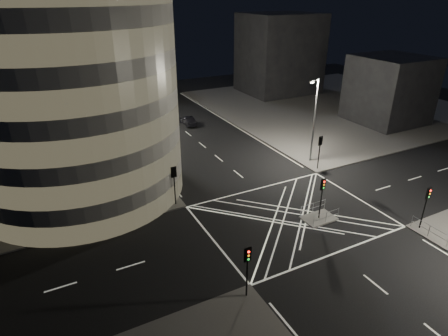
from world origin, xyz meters
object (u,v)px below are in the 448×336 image
traffic_signal_nl (247,263)px  sedan (188,121)px  traffic_signal_fr (320,146)px  street_lamp_left_far (111,96)px  central_island (319,218)px  traffic_signal_island (322,191)px  traffic_signal_fl (174,179)px  traffic_signal_nr (427,200)px  street_lamp_right_far (314,118)px  street_lamp_left_near (149,136)px

traffic_signal_nl → sedan: (10.30, 35.63, -2.25)m
traffic_signal_fr → street_lamp_left_far: bearing=128.2°
traffic_signal_fr → sedan: 23.32m
central_island → traffic_signal_island: 2.84m
traffic_signal_fl → traffic_signal_nr: 22.24m
street_lamp_left_far → street_lamp_right_far: same height
traffic_signal_nl → sedan: traffic_signal_nl is taller
traffic_signal_fl → street_lamp_left_near: street_lamp_left_near is taller
traffic_signal_fr → street_lamp_left_near: 19.14m
traffic_signal_fl → traffic_signal_fr: size_ratio=1.00×
traffic_signal_nr → street_lamp_right_far: 16.03m
traffic_signal_fl → street_lamp_right_far: (18.24, 2.20, 2.63)m
traffic_signal_nr → sedan: traffic_signal_nr is taller
central_island → street_lamp_right_far: (7.44, 10.50, 5.47)m
traffic_signal_nr → street_lamp_left_far: size_ratio=0.40×
sedan → traffic_signal_fl: bearing=65.3°
traffic_signal_fl → traffic_signal_nr: bearing=-37.7°
traffic_signal_fl → traffic_signal_nl: 13.60m
street_lamp_left_far → sedan: bearing=-6.1°
street_lamp_right_far → street_lamp_left_far: bearing=131.9°
street_lamp_left_far → sedan: street_lamp_left_far is taller
traffic_signal_nl → street_lamp_left_near: street_lamp_left_near is taller
central_island → street_lamp_left_near: (-11.44, 13.50, 5.47)m
traffic_signal_nl → traffic_signal_fl: bearing=90.0°
traffic_signal_fr → traffic_signal_island: (-6.80, -8.30, 0.00)m
traffic_signal_fr → street_lamp_right_far: (0.64, 2.20, 2.63)m
street_lamp_right_far → traffic_signal_fl: bearing=-173.1°
traffic_signal_nl → traffic_signal_island: (10.80, 5.30, 0.00)m
central_island → sedan: sedan is taller
central_island → street_lamp_right_far: size_ratio=0.30×
traffic_signal_fl → street_lamp_right_far: size_ratio=0.40×
traffic_signal_island → street_lamp_left_far: (-11.44, 31.50, 2.63)m
traffic_signal_nl → traffic_signal_fr: bearing=37.7°
street_lamp_right_far → sedan: 21.91m
central_island → street_lamp_left_far: (-11.44, 31.50, 5.47)m
traffic_signal_nr → traffic_signal_island: bearing=142.1°
traffic_signal_nl → traffic_signal_fr: same height
street_lamp_right_far → traffic_signal_fr: bearing=-106.1°
traffic_signal_fr → street_lamp_left_near: size_ratio=0.40×
street_lamp_left_far → street_lamp_right_far: 28.23m
traffic_signal_island → street_lamp_right_far: size_ratio=0.40×
street_lamp_right_far → sedan: street_lamp_right_far is taller
traffic_signal_fl → traffic_signal_fr: same height
traffic_signal_island → central_island: bearing=0.0°
sedan → traffic_signal_fr: bearing=108.7°
traffic_signal_island → street_lamp_left_near: bearing=130.3°
traffic_signal_nl → sedan: bearing=73.9°
traffic_signal_fl → street_lamp_right_far: 18.55m
traffic_signal_nl → street_lamp_left_far: street_lamp_left_far is taller
traffic_signal_nl → traffic_signal_fr: size_ratio=1.00×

